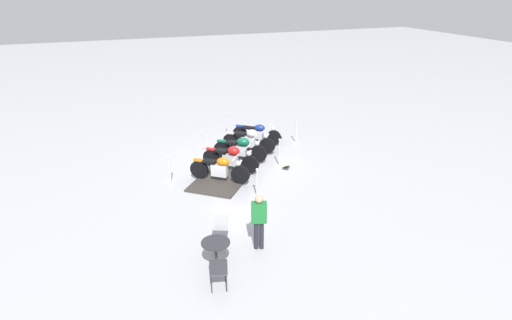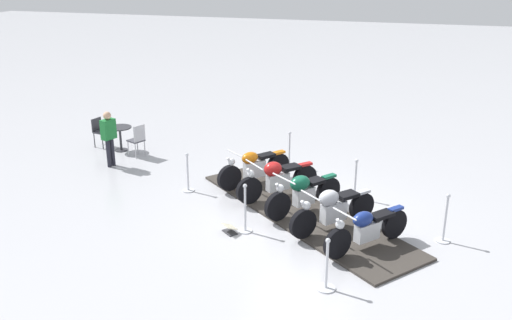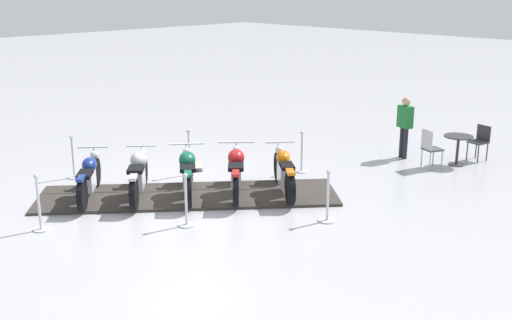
# 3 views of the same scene
# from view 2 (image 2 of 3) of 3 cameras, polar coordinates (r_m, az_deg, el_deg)

# --- Properties ---
(ground_plane) EXTENTS (80.00, 80.00, 0.00)m
(ground_plane) POSITION_cam_2_polar(r_m,az_deg,el_deg) (13.09, 4.82, -5.43)
(ground_plane) COLOR #B2B2B7
(display_platform) EXTENTS (5.90, 5.32, 0.06)m
(display_platform) POSITION_cam_2_polar(r_m,az_deg,el_deg) (13.08, 4.82, -5.32)
(display_platform) COLOR #38332D
(display_platform) RESTS_ON ground_plane
(motorcycle_copper) EXTENTS (1.45, 1.81, 0.96)m
(motorcycle_copper) POSITION_cam_2_polar(r_m,az_deg,el_deg) (14.39, -0.24, -0.72)
(motorcycle_copper) COLOR black
(motorcycle_copper) RESTS_ON display_platform
(motorcycle_maroon) EXTENTS (1.64, 1.71, 0.97)m
(motorcycle_maroon) POSITION_cam_2_polar(r_m,az_deg,el_deg) (13.59, 2.09, -1.86)
(motorcycle_maroon) COLOR black
(motorcycle_maroon) RESTS_ON display_platform
(motorcycle_forest) EXTENTS (1.43, 1.78, 0.97)m
(motorcycle_forest) POSITION_cam_2_polar(r_m,az_deg,el_deg) (12.85, 4.76, -3.29)
(motorcycle_forest) COLOR black
(motorcycle_forest) RESTS_ON display_platform
(motorcycle_chrome) EXTENTS (1.58, 1.77, 0.94)m
(motorcycle_chrome) POSITION_cam_2_polar(r_m,az_deg,el_deg) (12.14, 7.74, -4.88)
(motorcycle_chrome) COLOR black
(motorcycle_chrome) RESTS_ON display_platform
(motorcycle_navy) EXTENTS (1.50, 1.73, 0.93)m
(motorcycle_navy) POSITION_cam_2_polar(r_m,az_deg,el_deg) (11.50, 11.11, -6.78)
(motorcycle_navy) COLOR black
(motorcycle_navy) RESTS_ON display_platform
(stanchion_right_mid) EXTENTS (0.30, 0.30, 1.11)m
(stanchion_right_mid) POSITION_cam_2_polar(r_m,az_deg,el_deg) (12.08, -1.10, -5.62)
(stanchion_right_mid) COLOR silver
(stanchion_right_mid) RESTS_ON ground_plane
(stanchion_left_front) EXTENTS (0.35, 0.35, 1.02)m
(stanchion_left_front) POSITION_cam_2_polar(r_m,az_deg,el_deg) (15.82, 3.40, 0.43)
(stanchion_left_front) COLOR silver
(stanchion_left_front) RESTS_ON ground_plane
(stanchion_left_rear) EXTENTS (0.30, 0.30, 1.08)m
(stanchion_left_rear) POSITION_cam_2_polar(r_m,az_deg,el_deg) (12.32, 18.58, -6.28)
(stanchion_left_rear) COLOR silver
(stanchion_left_rear) RESTS_ON ground_plane
(stanchion_right_front) EXTENTS (0.31, 0.31, 1.02)m
(stanchion_right_front) POSITION_cam_2_polar(r_m,az_deg,el_deg) (14.23, -6.92, -1.85)
(stanchion_right_front) COLOR silver
(stanchion_right_front) RESTS_ON ground_plane
(stanchion_left_mid) EXTENTS (0.34, 0.34, 1.03)m
(stanchion_left_mid) POSITION_cam_2_polar(r_m,az_deg,el_deg) (13.94, 10.01, -2.62)
(stanchion_left_mid) COLOR silver
(stanchion_left_mid) RESTS_ON ground_plane
(stanchion_right_rear) EXTENTS (0.35, 0.35, 1.01)m
(stanchion_right_rear) POSITION_cam_2_polar(r_m,az_deg,el_deg) (10.25, 7.15, -11.40)
(stanchion_right_rear) COLOR silver
(stanchion_right_rear) RESTS_ON ground_plane
(info_placard) EXTENTS (0.40, 0.40, 0.21)m
(info_placard) POSITION_cam_2_polar(r_m,az_deg,el_deg) (12.17, -2.68, -7.08)
(info_placard) COLOR #333338
(info_placard) RESTS_ON ground_plane
(cafe_table) EXTENTS (0.71, 0.71, 0.75)m
(cafe_table) POSITION_cam_2_polar(r_m,az_deg,el_deg) (17.49, -13.62, 2.68)
(cafe_table) COLOR #2D2D33
(cafe_table) RESTS_ON ground_plane
(cafe_chair_near_table) EXTENTS (0.53, 0.53, 0.97)m
(cafe_chair_near_table) POSITION_cam_2_polar(r_m,az_deg,el_deg) (16.86, -11.93, 2.15)
(cafe_chair_near_table) COLOR #B7B7BC
(cafe_chair_near_table) RESTS_ON ground_plane
(cafe_chair_across_table) EXTENTS (0.48, 0.48, 0.89)m
(cafe_chair_across_table) POSITION_cam_2_polar(r_m,az_deg,el_deg) (18.05, -15.55, 2.95)
(cafe_chair_across_table) COLOR #2D2D33
(cafe_chair_across_table) RESTS_ON ground_plane
(bystander_person) EXTENTS (0.34, 0.45, 1.59)m
(bystander_person) POSITION_cam_2_polar(r_m,az_deg,el_deg) (16.12, -14.71, 2.56)
(bystander_person) COLOR #23232D
(bystander_person) RESTS_ON ground_plane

